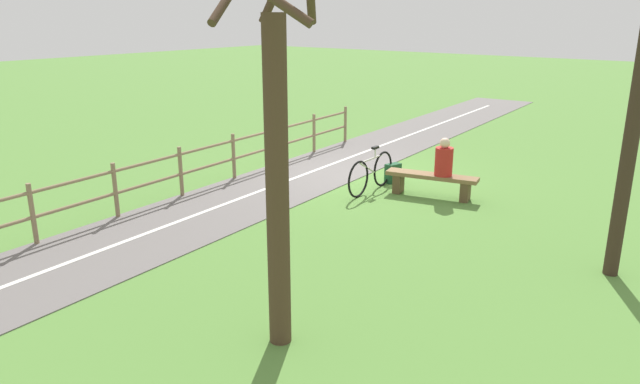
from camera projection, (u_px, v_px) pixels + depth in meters
ground_plane at (356, 175)px, 13.61m from camera, size 80.00×80.00×0.00m
paved_path at (202, 213)px, 11.03m from camera, size 4.31×36.08×0.02m
path_centre_line at (202, 213)px, 11.03m from camera, size 1.79×31.96×0.00m
bench at (431, 181)px, 11.98m from camera, size 1.89×0.75×0.47m
person_seated at (444, 160)px, 11.75m from camera, size 0.42×0.42×0.77m
bicycle at (371, 173)px, 12.29m from camera, size 0.12×1.78×0.94m
backpack at (393, 173)px, 13.00m from camera, size 0.30×0.38×0.43m
fence_roadside at (180, 167)px, 11.92m from camera, size 0.80×12.77×1.03m
tree_mid_field at (276, 163)px, 6.16m from camera, size 1.37×1.32×4.61m
tree_far_left at (633, 109)px, 7.76m from camera, size 1.32×0.89×5.00m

